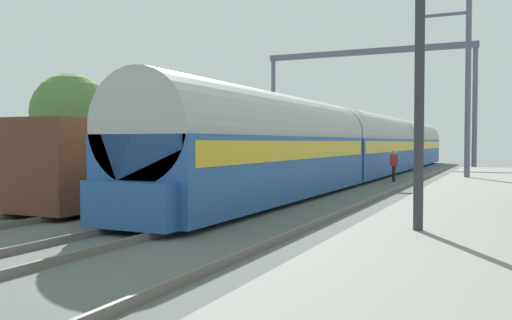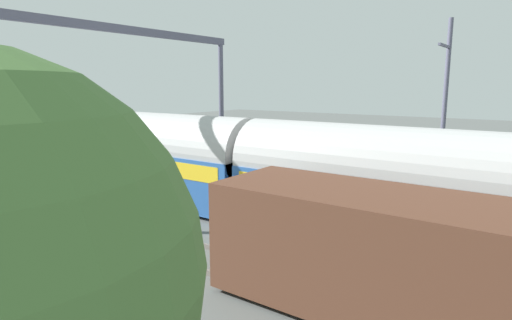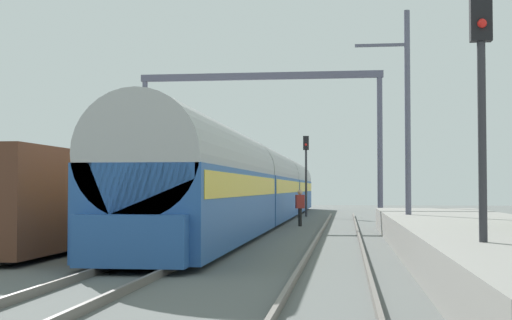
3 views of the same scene
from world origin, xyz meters
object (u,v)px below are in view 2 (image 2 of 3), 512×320
object	(u,v)px
railway_signal_far	(69,116)
catenary_gantry	(135,76)
passenger_train	(120,151)
person_crossing	(220,173)

from	to	relation	value
railway_signal_far	catenary_gantry	world-z (taller)	catenary_gantry
railway_signal_far	catenary_gantry	bearing A→B (deg)	-102.08
passenger_train	catenary_gantry	world-z (taller)	catenary_gantry
person_crossing	catenary_gantry	xyz separation A→B (m)	(-2.28, 3.11, 4.62)
person_crossing	catenary_gantry	bearing A→B (deg)	-72.63
passenger_train	railway_signal_far	world-z (taller)	railway_signal_far
railway_signal_far	catenary_gantry	size ratio (longest dim) A/B	0.40
railway_signal_far	person_crossing	bearing A→B (deg)	-88.27
passenger_train	catenary_gantry	xyz separation A→B (m)	(0.00, -1.43, 3.68)
passenger_train	railway_signal_far	xyz separation A→B (m)	(1.92, 7.53, 1.32)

